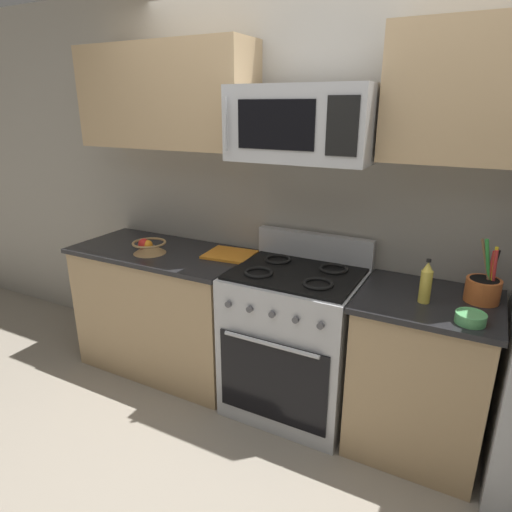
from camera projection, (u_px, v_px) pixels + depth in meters
name	position (u px, v px, depth m)	size (l,w,h in m)	color
ground_plane	(240.00, 478.00, 2.32)	(16.00, 16.00, 0.00)	gray
wall_back	(322.00, 198.00, 2.80)	(8.00, 0.10, 2.60)	#9E998E
counter_left	(165.00, 309.00, 3.19)	(1.25, 0.63, 0.91)	tan
range_oven	(294.00, 340.00, 2.74)	(0.76, 0.67, 1.09)	#B2B5BA
counter_right	(419.00, 375.00, 2.42)	(0.71, 0.63, 0.91)	tan
microwave	(303.00, 124.00, 2.35)	(0.77, 0.44, 0.39)	#B2B5BA
upper_cabinets_left	(166.00, 97.00, 2.87)	(1.24, 0.34, 0.64)	tan
upper_cabinets_right	(462.00, 94.00, 2.09)	(0.70, 0.34, 0.64)	tan
utensil_crock	(483.00, 288.00, 2.22)	(0.17, 0.17, 0.34)	#D1662D
fruit_basket	(149.00, 247.00, 2.96)	(0.23, 0.23, 0.10)	#9E7A4C
cutting_board	(230.00, 254.00, 2.92)	(0.31, 0.27, 0.02)	orange
bottle_oil	(426.00, 283.00, 2.20)	(0.06, 0.06, 0.23)	gold
prep_bowl	(471.00, 318.00, 2.01)	(0.14, 0.14, 0.05)	#59AD66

